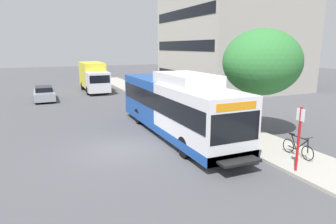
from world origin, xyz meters
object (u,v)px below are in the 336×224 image
object	(u,v)px
bicycle_parked	(298,147)
parked_car_far_lane	(44,94)
transit_bus	(175,106)
box_truck_background	(94,76)
street_tree_near_stop	(262,62)
bus_stop_sign_pole	(299,134)

from	to	relation	value
bicycle_parked	parked_car_far_lane	size ratio (longest dim) A/B	0.39
transit_bus	box_truck_background	bearing A→B (deg)	93.77
bicycle_parked	parked_car_far_lane	bearing A→B (deg)	115.71
transit_bus	bicycle_parked	distance (m)	6.81
parked_car_far_lane	street_tree_near_stop	bearing A→B (deg)	-57.15
street_tree_near_stop	box_truck_background	bearing A→B (deg)	105.03
parked_car_far_lane	bus_stop_sign_pole	bearing A→B (deg)	-68.38
bus_stop_sign_pole	box_truck_background	size ratio (longest dim) A/B	0.37
transit_bus	bicycle_parked	xyz separation A→B (m)	(3.44, -5.76, -1.14)
street_tree_near_stop	bicycle_parked	bearing A→B (deg)	-103.96
bus_stop_sign_pole	box_truck_background	distance (m)	26.30
parked_car_far_lane	box_truck_background	world-z (taller)	box_truck_background
box_truck_background	bus_stop_sign_pole	bearing A→B (deg)	-82.60
bicycle_parked	parked_car_far_lane	distance (m)	23.23
transit_bus	parked_car_far_lane	distance (m)	16.58
parked_car_far_lane	transit_bus	bearing A→B (deg)	-66.39
street_tree_near_stop	parked_car_far_lane	xyz separation A→B (m)	(-11.03, 17.08, -3.50)
bicycle_parked	bus_stop_sign_pole	bearing A→B (deg)	-138.62
box_truck_background	street_tree_near_stop	bearing A→B (deg)	-74.97
bus_stop_sign_pole	street_tree_near_stop	distance (m)	6.04
bicycle_parked	street_tree_near_stop	distance (m)	5.35
transit_bus	parked_car_far_lane	xyz separation A→B (m)	(-6.63, 15.17, -1.04)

